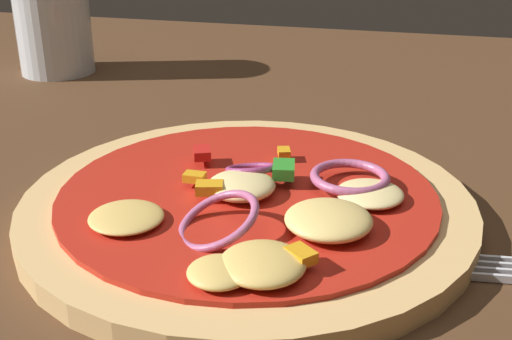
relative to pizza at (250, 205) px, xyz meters
name	(u,v)px	position (x,y,z in m)	size (l,w,h in m)	color
dining_table	(233,232)	(-0.01, 0.01, -0.02)	(1.35, 1.00, 0.03)	#4C301C
pizza	(250,205)	(0.00, 0.00, 0.00)	(0.25, 0.25, 0.03)	tan
beer_glass	(51,8)	(-0.26, 0.25, 0.05)	(0.07, 0.07, 0.13)	silver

